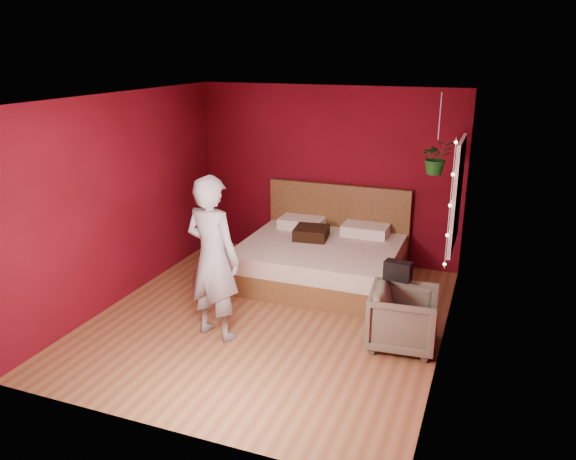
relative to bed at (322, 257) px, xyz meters
name	(u,v)px	position (x,y,z in m)	size (l,w,h in m)	color
floor	(270,317)	(-0.21, -1.39, -0.31)	(4.50, 4.50, 0.00)	#91603A
room_walls	(269,182)	(-0.21, -1.39, 1.37)	(4.04, 4.54, 2.62)	maroon
window	(457,194)	(1.76, -0.49, 1.19)	(0.05, 0.97, 1.27)	white
fairy_lights	(450,205)	(1.73, -1.01, 1.19)	(0.04, 0.04, 1.45)	silver
bed	(322,257)	(0.00, 0.00, 0.00)	(2.15, 1.83, 1.18)	brown
person	(213,258)	(-0.62, -2.00, 0.62)	(0.68, 0.44, 1.85)	slate
armchair	(403,318)	(1.39, -1.50, 0.02)	(0.70, 0.72, 0.66)	#686752
handbag	(398,271)	(1.26, -1.24, 0.46)	(0.30, 0.15, 0.21)	black
throw_pillow	(311,233)	(-0.19, 0.09, 0.31)	(0.45, 0.45, 0.16)	black
hanging_plant	(437,157)	(1.44, 0.03, 1.51)	(0.49, 0.46, 1.00)	silver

